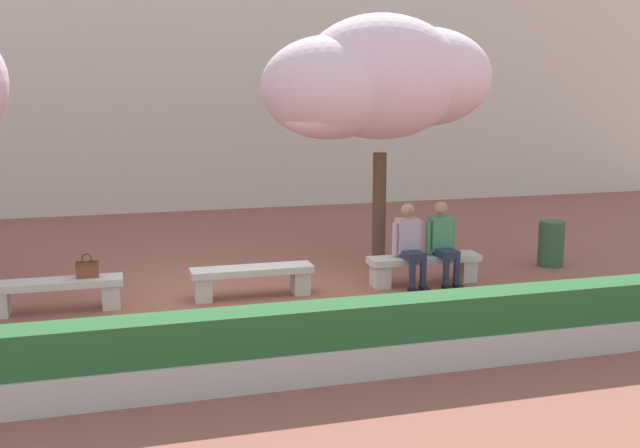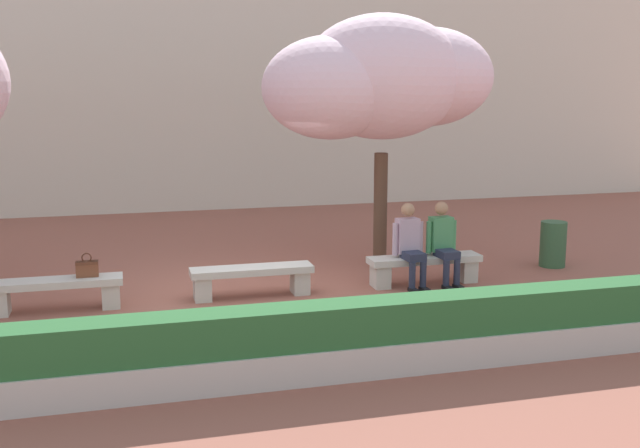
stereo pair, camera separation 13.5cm
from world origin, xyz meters
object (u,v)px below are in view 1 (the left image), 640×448
person_seated_left (410,242)px  stone_bench_west_end (56,290)px  stone_bench_near_west (252,277)px  stone_bench_center (424,265)px  person_seated_right (443,240)px  handbag (87,268)px  cherry_tree_main (379,80)px  trash_bin (551,243)px

person_seated_left → stone_bench_west_end: bearing=179.4°
stone_bench_west_end → stone_bench_near_west: same height
stone_bench_center → person_seated_left: size_ratio=1.39×
person_seated_right → handbag: size_ratio=3.81×
stone_bench_near_west → cherry_tree_main: size_ratio=0.42×
person_seated_left → person_seated_right: 0.56m
stone_bench_west_end → cherry_tree_main: (5.28, 1.63, 2.85)m
stone_bench_center → handbag: size_ratio=5.30×
person_seated_left → cherry_tree_main: cherry_tree_main is taller
stone_bench_west_end → handbag: (0.43, 0.03, 0.28)m
stone_bench_west_end → stone_bench_center: 5.46m
cherry_tree_main → person_seated_right: bearing=-74.6°
cherry_tree_main → trash_bin: size_ratio=5.46×
stone_bench_center → trash_bin: size_ratio=2.30×
handbag → cherry_tree_main: bearing=18.3°
person_seated_left → stone_bench_near_west: bearing=178.8°
handbag → trash_bin: 7.65m
person_seated_right → handbag: bearing=179.1°
stone_bench_west_end → trash_bin: size_ratio=2.30×
cherry_tree_main → trash_bin: 4.07m
stone_bench_center → stone_bench_west_end: bearing=180.0°
stone_bench_west_end → stone_bench_near_west: 2.73m
stone_bench_center → cherry_tree_main: bearing=96.3°
stone_bench_west_end → person_seated_right: (5.74, -0.05, 0.40)m
trash_bin → cherry_tree_main: bearing=158.2°
stone_bench_west_end → trash_bin: (8.05, 0.52, 0.09)m
person_seated_right → handbag: person_seated_right is taller
person_seated_left → trash_bin: person_seated_left is taller
stone_bench_west_end → cherry_tree_main: size_ratio=0.42×
stone_bench_center → handbag: (-5.03, 0.03, 0.28)m
person_seated_left → handbag: person_seated_left is taller
handbag → stone_bench_west_end: bearing=-176.3°
cherry_tree_main → handbag: bearing=-161.7°
stone_bench_near_west → stone_bench_center: size_ratio=1.00×
stone_bench_west_end → person_seated_right: person_seated_right is taller
cherry_tree_main → trash_bin: bearing=-21.8°
stone_bench_west_end → person_seated_left: size_ratio=1.39×
person_seated_left → trash_bin: (2.87, 0.58, -0.31)m
stone_bench_west_end → stone_bench_center: same height
stone_bench_near_west → stone_bench_center: bearing=0.0°
handbag → person_seated_left: bearing=-1.0°
person_seated_left → person_seated_right: (0.56, -0.00, 0.00)m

